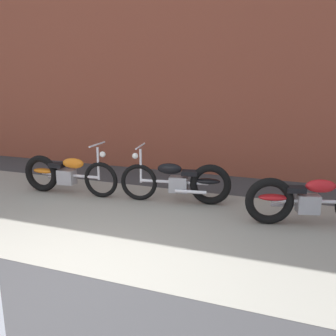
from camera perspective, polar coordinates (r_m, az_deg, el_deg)
The scene contains 6 objects.
ground_plane at distance 4.32m, azimuth -14.82°, elevation -16.14°, with size 80.00×80.00×0.00m, color #38383A.
sidewalk_slab at distance 5.68m, azimuth -4.62°, elevation -8.26°, with size 36.00×3.50×0.01m, color gray.
brick_building_wall at distance 8.53m, azimuth 5.19°, elevation 14.60°, with size 36.00×0.50×4.56m, color brown.
motorcycle_orange at distance 7.15m, azimuth -16.49°, elevation -0.88°, with size 2.01×0.58×1.03m.
motorcycle_black at distance 6.33m, azimuth 2.37°, elevation -2.17°, with size 1.99×0.63×1.03m.
motorcycle_red at distance 5.72m, azimuth 20.85°, elevation -4.80°, with size 1.96×0.78×1.03m.
Camera 1 is at (2.25, -3.03, 2.10)m, focal length 37.96 mm.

